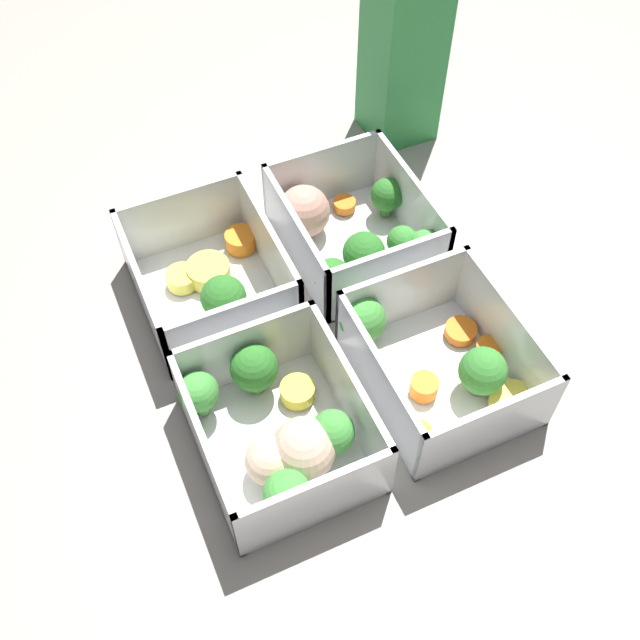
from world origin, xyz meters
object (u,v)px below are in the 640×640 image
Objects in this scene: container_far_left at (351,230)px; juice_carton at (403,50)px; container_near_left at (213,282)px; container_far_right at (438,361)px; container_near_right at (280,431)px.

container_far_left is 0.71× the size of juice_carton.
container_near_left and container_far_right have the same top height.
container_near_right is at bearing -40.44° from juice_carton.
container_far_left is at bearing -179.00° from container_far_right.
container_far_left is at bearing 90.91° from container_near_left.
container_near_right is at bearing -40.03° from container_far_left.
container_near_left is at bearing 179.06° from container_near_right.
container_near_right and container_far_right have the same top height.
container_near_left is 0.30m from juice_carton.
container_far_right is (0.15, 0.14, 0.00)m from container_near_left.
juice_carton is (-0.14, 0.12, 0.07)m from container_far_left.
container_near_left is 0.96× the size of container_far_right.
container_far_right is (-0.01, 0.14, -0.00)m from container_near_right.
container_near_left is 0.13m from container_far_left.
container_far_right is 0.76× the size of juice_carton.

